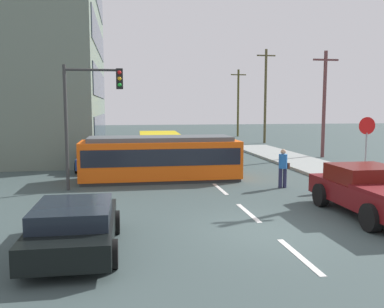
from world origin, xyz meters
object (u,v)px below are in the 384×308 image
city_bus (160,145)px  parked_sedan_mid (97,158)px  parked_sedan_near (74,226)px  streetcar_tram (160,158)px  traffic_light_mast (88,104)px  stop_sign (367,136)px  pedestrian_crossing (283,166)px  utility_pole_mid (324,102)px  utility_pole_far (265,95)px  utility_pole_distant (238,102)px  pickup_truck_parked (372,191)px

city_bus → parked_sedan_mid: size_ratio=1.34×
parked_sedan_near → parked_sedan_mid: bearing=91.3°
streetcar_tram → city_bus: bearing=85.4°
traffic_light_mast → stop_sign: bearing=-4.8°
pedestrian_crossing → utility_pole_mid: 12.38m
utility_pole_far → utility_pole_distant: 9.16m
stop_sign → utility_pole_distant: utility_pole_distant is taller
utility_pole_far → utility_pole_distant: utility_pole_far is taller
city_bus → parked_sedan_near: (-3.45, -16.47, -0.40)m
streetcar_tram → utility_pole_mid: (11.87, 7.18, 2.72)m
traffic_light_mast → parked_sedan_mid: bearing=90.9°
streetcar_tram → traffic_light_mast: size_ratio=1.44×
city_bus → parked_sedan_near: size_ratio=1.35×
streetcar_tram → parked_sedan_mid: 5.11m
parked_sedan_mid → utility_pole_distant: 28.28m
streetcar_tram → utility_pole_mid: size_ratio=1.02×
city_bus → stop_sign: 12.91m
streetcar_tram → city_bus: streetcar_tram is taller
parked_sedan_mid → stop_sign: bearing=-29.4°
pedestrian_crossing → traffic_light_mast: traffic_light_mast is taller
utility_pole_far → streetcar_tram: bearing=-122.1°
pickup_truck_parked → stop_sign: 5.71m
utility_pole_far → pedestrian_crossing: bearing=-107.3°
utility_pole_mid → utility_pole_distant: utility_pole_distant is taller
parked_sedan_near → streetcar_tram: bearing=73.0°
utility_pole_distant → pedestrian_crossing: bearing=-102.2°
utility_pole_mid → streetcar_tram: bearing=-148.8°
streetcar_tram → traffic_light_mast: 4.37m
stop_sign → parked_sedan_near: bearing=-150.5°
stop_sign → traffic_light_mast: 12.04m
stop_sign → utility_pole_mid: 10.55m
city_bus → utility_pole_mid: bearing=0.6°
pedestrian_crossing → parked_sedan_mid: size_ratio=0.40×
parked_sedan_mid → traffic_light_mast: traffic_light_mast is taller
streetcar_tram → utility_pole_distant: utility_pole_distant is taller
city_bus → traffic_light_mast: traffic_light_mast is taller
parked_sedan_near → traffic_light_mast: traffic_light_mast is taller
parked_sedan_mid → utility_pole_far: utility_pole_far is taller
traffic_light_mast → utility_pole_mid: 17.45m
pedestrian_crossing → utility_pole_far: size_ratio=0.19×
utility_pole_distant → utility_pole_mid: bearing=-89.3°
city_bus → traffic_light_mast: bearing=-112.5°
utility_pole_mid → city_bus: bearing=-179.4°
stop_sign → traffic_light_mast: (-11.92, 1.00, 1.39)m
city_bus → stop_sign: stop_sign is taller
traffic_light_mast → utility_pole_far: size_ratio=0.58×
streetcar_tram → parked_sedan_mid: streetcar_tram is taller
city_bus → utility_pole_mid: (11.31, 0.11, 2.77)m
parked_sedan_near → parked_sedan_mid: 13.38m
pedestrian_crossing → stop_sign: size_ratio=0.58×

